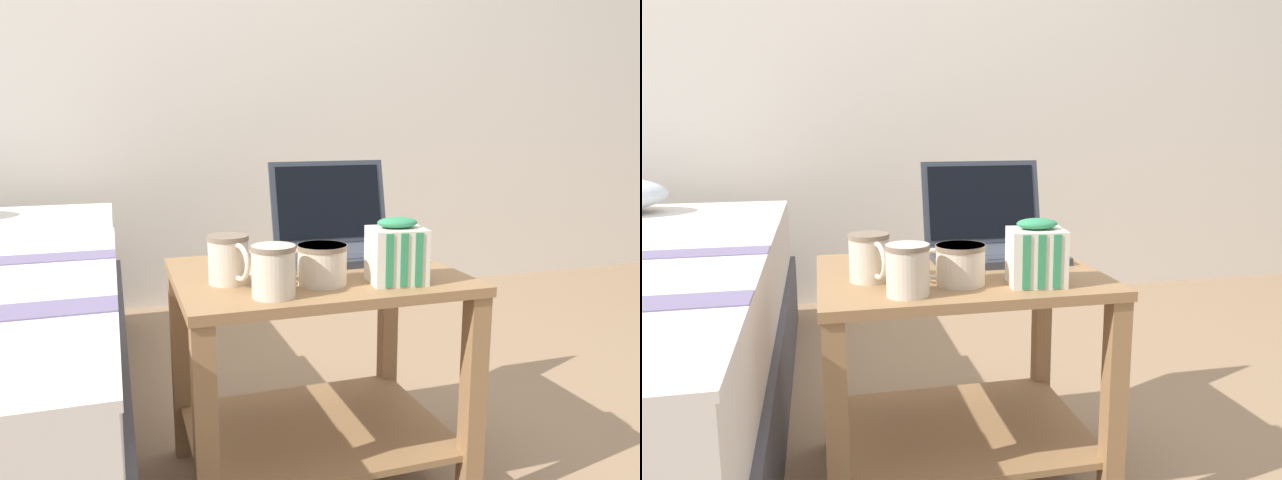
{
  "view_description": "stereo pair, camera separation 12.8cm",
  "coord_description": "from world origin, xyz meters",
  "views": [
    {
      "loc": [
        -0.43,
        -1.32,
        0.86
      ],
      "look_at": [
        0.0,
        -0.04,
        0.6
      ],
      "focal_mm": 35.0,
      "sensor_mm": 36.0,
      "label": 1
    },
    {
      "loc": [
        -0.3,
        -1.35,
        0.86
      ],
      "look_at": [
        0.0,
        -0.04,
        0.6
      ],
      "focal_mm": 35.0,
      "sensor_mm": 36.0,
      "label": 2
    }
  ],
  "objects": [
    {
      "name": "mug_front_right",
      "position": [
        -0.02,
        -0.11,
        0.57
      ],
      "size": [
        0.14,
        0.11,
        0.09
      ],
      "color": "beige",
      "rests_on": "bedside_table"
    },
    {
      "name": "mug_front_left",
      "position": [
        -0.2,
        -0.04,
        0.58
      ],
      "size": [
        0.09,
        0.13,
        0.1
      ],
      "color": "beige",
      "rests_on": "bedside_table"
    },
    {
      "name": "ground_plane",
      "position": [
        0.0,
        0.0,
        0.0
      ],
      "size": [
        8.0,
        8.0,
        0.0
      ],
      "primitive_type": "plane",
      "color": "#937556"
    },
    {
      "name": "mug_mid_center",
      "position": [
        -0.14,
        -0.17,
        0.58
      ],
      "size": [
        0.09,
        0.13,
        0.1
      ],
      "color": "beige",
      "rests_on": "bedside_table"
    },
    {
      "name": "laptop",
      "position": [
        0.12,
        0.15,
        0.57
      ],
      "size": [
        0.32,
        0.28,
        0.23
      ],
      "color": "#333842",
      "rests_on": "bedside_table"
    },
    {
      "name": "cell_phone",
      "position": [
        -0.17,
        0.09,
        0.53
      ],
      "size": [
        0.08,
        0.14,
        0.01
      ],
      "color": "#B7BABC",
      "rests_on": "bedside_table"
    },
    {
      "name": "bedside_table",
      "position": [
        0.0,
        0.0,
        0.34
      ],
      "size": [
        0.63,
        0.5,
        0.52
      ],
      "color": "#997047",
      "rests_on": "ground_plane"
    },
    {
      "name": "snack_bag",
      "position": [
        0.13,
        -0.15,
        0.59
      ],
      "size": [
        0.13,
        0.11,
        0.14
      ],
      "color": "silver",
      "rests_on": "bedside_table"
    },
    {
      "name": "back_wall",
      "position": [
        0.0,
        1.62,
        1.25
      ],
      "size": [
        8.0,
        0.05,
        2.5
      ],
      "color": "beige",
      "rests_on": "ground_plane"
    }
  ]
}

